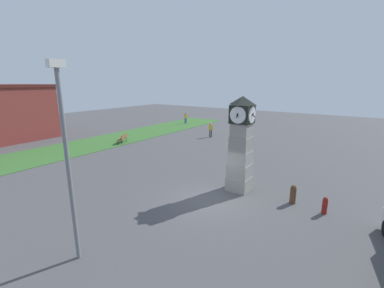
# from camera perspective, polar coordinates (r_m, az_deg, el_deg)

# --- Properties ---
(ground_plane) EXTENTS (88.29, 88.29, 0.00)m
(ground_plane) POSITION_cam_1_polar(r_m,az_deg,el_deg) (14.00, 3.85, -12.30)
(ground_plane) COLOR #4C4C4F
(clock_tower) EXTENTS (1.41, 1.49, 5.38)m
(clock_tower) POSITION_cam_1_polar(r_m,az_deg,el_deg) (14.64, 10.77, -0.46)
(clock_tower) COLOR gray
(clock_tower) RESTS_ON ground_plane
(bollard_near_tower) EXTENTS (0.24, 0.24, 0.85)m
(bollard_near_tower) POSITION_cam_1_polar(r_m,az_deg,el_deg) (13.98, 27.42, -12.00)
(bollard_near_tower) COLOR maroon
(bollard_near_tower) RESTS_ON ground_plane
(bollard_mid_row) EXTENTS (0.30, 0.30, 1.00)m
(bollard_mid_row) POSITION_cam_1_polar(r_m,az_deg,el_deg) (14.39, 21.54, -10.31)
(bollard_mid_row) COLOR brown
(bollard_mid_row) RESTS_ON ground_plane
(bench) EXTENTS (1.66, 1.24, 0.90)m
(bench) POSITION_cam_1_polar(r_m,az_deg,el_deg) (27.25, -15.12, 1.30)
(bench) COLOR brown
(bench) RESTS_ON ground_plane
(pedestrian_crossing_lot) EXTENTS (0.46, 0.35, 1.63)m
(pedestrian_crossing_lot) POSITION_cam_1_polar(r_m,az_deg,el_deg) (38.80, -1.44, 5.93)
(pedestrian_crossing_lot) COLOR #264CA5
(pedestrian_crossing_lot) RESTS_ON ground_plane
(pedestrian_by_cars) EXTENTS (0.47, 0.42, 1.68)m
(pedestrian_by_cars) POSITION_cam_1_polar(r_m,az_deg,el_deg) (29.12, 4.17, 3.39)
(pedestrian_by_cars) COLOR #3F3F47
(pedestrian_by_cars) RESTS_ON ground_plane
(street_lamp_near_road) EXTENTS (0.50, 0.24, 6.77)m
(street_lamp_near_road) POSITION_cam_1_polar(r_m,az_deg,el_deg) (9.20, -26.11, -1.80)
(street_lamp_near_road) COLOR slate
(street_lamp_near_road) RESTS_ON ground_plane
(grass_verge_far) EXTENTS (52.97, 5.87, 0.04)m
(grass_verge_far) POSITION_cam_1_polar(r_m,az_deg,el_deg) (25.51, -30.03, -2.07)
(grass_verge_far) COLOR #386B2D
(grass_verge_far) RESTS_ON ground_plane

